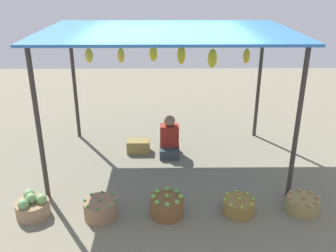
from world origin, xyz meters
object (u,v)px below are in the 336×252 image
Objects in this scene: basket_green_chilies at (100,209)px; basket_potatoes at (303,204)px; wooden_crate_near_vendor at (138,146)px; vendor_person at (169,140)px; basket_green_apples at (167,206)px; basket_limes at (239,206)px; basket_cabbages at (32,207)px.

basket_potatoes is at bearing 2.33° from basket_green_chilies.
basket_potatoes is 1.09× the size of wooden_crate_near_vendor.
vendor_person is 1.88m from basket_green_apples.
basket_green_apples is 1.00× the size of basket_potatoes.
basket_limes reaches higher than wooden_crate_near_vendor.
basket_limes is (1.01, 0.05, -0.04)m from basket_green_apples.
basket_potatoes is at bearing 1.02° from basket_cabbages.
wooden_crate_near_vendor is at bearing 168.74° from vendor_person.
basket_potatoes reaches higher than basket_limes.
basket_potatoes is at bearing -44.00° from vendor_person.
basket_potatoes is (2.85, 0.12, -0.03)m from basket_green_chilies.
basket_green_chilies is 0.99× the size of basket_green_apples.
vendor_person is 1.74× the size of basket_limes.
basket_green_apples reaches higher than basket_potatoes.
vendor_person is at bearing 117.33° from basket_limes.
basket_green_apples is 1.03× the size of basket_limes.
vendor_person is 0.62m from wooden_crate_near_vendor.
basket_potatoes is (3.80, 0.07, -0.04)m from basket_cabbages.
basket_green_chilies reaches higher than basket_potatoes.
basket_potatoes is (1.86, -1.80, -0.19)m from vendor_person.
basket_potatoes is at bearing -38.04° from wooden_crate_near_vendor.
vendor_person reaches higher than basket_potatoes.
wooden_crate_near_vendor is at bearing 104.68° from basket_green_apples.
basket_potatoes is 3.11m from wooden_crate_near_vendor.
wooden_crate_near_vendor is (-0.52, 1.99, -0.03)m from basket_green_apples.
basket_green_chilies is 1.93m from basket_limes.
basket_green_chilies is (-0.98, -1.92, -0.17)m from vendor_person.
basket_cabbages reaches higher than wooden_crate_near_vendor.
basket_green_chilies is 1.02× the size of basket_limes.
vendor_person is 2.69m from basket_cabbages.
vendor_person is at bearing 88.08° from basket_green_apples.
vendor_person reaches higher than basket_green_apples.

